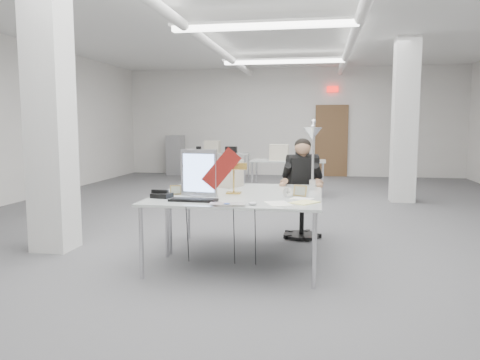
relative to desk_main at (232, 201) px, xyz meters
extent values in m
cube|color=#535356|center=(0.00, 2.50, -0.75)|extent=(10.00, 14.00, 0.02)
cube|color=white|center=(0.00, 2.50, 2.47)|extent=(10.00, 14.00, 0.02)
cube|color=silver|center=(0.00, 9.51, 0.86)|extent=(10.00, 0.02, 3.20)
cube|color=white|center=(-2.30, 0.50, 0.86)|extent=(0.45, 0.45, 3.20)
cube|color=white|center=(2.50, 5.00, 0.86)|extent=(0.45, 0.45, 3.20)
cube|color=brown|center=(1.20, 9.44, 0.31)|extent=(0.95, 0.08, 2.10)
cube|color=red|center=(1.20, 9.40, 1.81)|extent=(0.32, 0.06, 0.16)
cylinder|color=silver|center=(-1.20, 2.50, 2.28)|extent=(0.16, 13.60, 0.16)
cylinder|color=silver|center=(1.40, 2.50, 2.28)|extent=(0.16, 13.60, 0.16)
cube|color=white|center=(0.00, 2.50, 2.24)|extent=(2.80, 0.14, 0.08)
cube|color=white|center=(0.00, 6.50, 2.24)|extent=(2.80, 0.14, 0.08)
cube|color=silver|center=(0.00, 0.00, 0.00)|extent=(1.80, 0.90, 0.02)
cube|color=silver|center=(0.00, 0.90, 0.00)|extent=(1.80, 0.90, 0.02)
cube|color=silver|center=(0.20, 5.50, 0.00)|extent=(1.60, 0.80, 0.02)
cube|color=silver|center=(-1.80, 7.70, 0.00)|extent=(1.60, 0.80, 0.02)
cube|color=gray|center=(-3.50, 9.15, -0.14)|extent=(0.45, 0.55, 1.20)
cube|color=#A5A4A9|center=(-0.40, 0.18, 0.26)|extent=(0.41, 0.10, 0.50)
cube|color=maroon|center=(-0.14, 0.14, 0.32)|extent=(0.42, 0.08, 0.46)
cube|color=black|center=(-0.37, -0.16, 0.02)|extent=(0.49, 0.18, 0.02)
imported|color=#BCBCC1|center=(0.03, -0.42, 0.03)|extent=(0.36, 0.25, 0.03)
ellipsoid|color=#ABABAF|center=(0.25, -0.30, 0.03)|extent=(0.10, 0.08, 0.03)
cube|color=black|center=(-0.76, 0.01, 0.04)|extent=(0.22, 0.20, 0.05)
cube|color=olive|center=(-0.68, 0.25, 0.06)|extent=(0.13, 0.07, 0.10)
cube|color=tan|center=(0.67, 0.35, 0.07)|extent=(0.16, 0.10, 0.12)
cylinder|color=#B5B6BA|center=(0.55, 0.27, 0.06)|extent=(0.12, 0.06, 0.11)
cube|color=white|center=(0.49, -0.18, 0.02)|extent=(0.31, 0.36, 0.01)
cube|color=#FFFB98|center=(0.73, -0.07, 0.02)|extent=(0.32, 0.34, 0.01)
cube|color=white|center=(0.70, 0.16, 0.02)|extent=(0.26, 0.22, 0.01)
cube|color=#B9AE9A|center=(-0.28, 1.02, 0.18)|extent=(0.43, 0.42, 0.33)
camera|label=1|loc=(0.87, -4.65, 0.77)|focal=35.00mm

